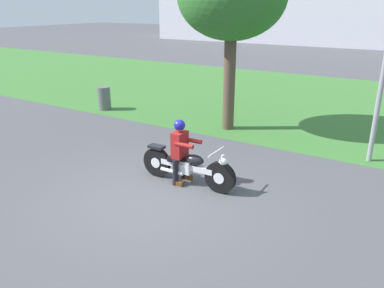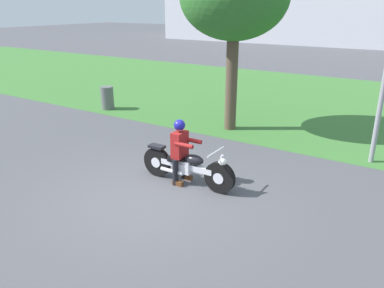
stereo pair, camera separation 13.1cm
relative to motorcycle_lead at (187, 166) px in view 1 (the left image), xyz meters
The scene contains 5 objects.
ground 1.02m from the motorcycle_lead, 105.79° to the right, with size 120.00×120.00×0.00m, color #4C4C51.
grass_verge 9.07m from the motorcycle_lead, 91.61° to the left, with size 60.00×12.00×0.01m, color #3D7533.
motorcycle_lead is the anchor object (origin of this frame).
rider_lead 0.46m from the motorcycle_lead, behind, with size 0.55×0.48×1.41m.
trash_can 7.04m from the motorcycle_lead, 148.23° to the left, with size 0.47×0.47×0.84m, color #595E5B.
Camera 1 is at (4.30, -5.45, 3.65)m, focal length 35.90 mm.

